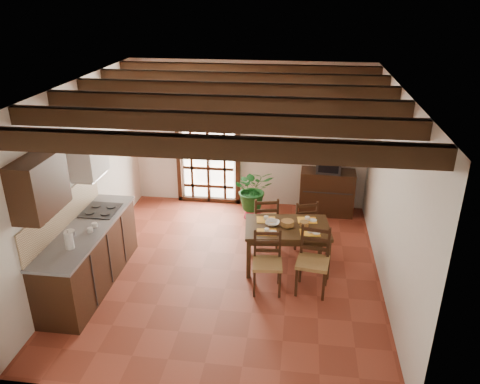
% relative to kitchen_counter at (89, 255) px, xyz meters
% --- Properties ---
extents(ground_plane, '(5.00, 5.00, 0.00)m').
position_rel_kitchen_counter_xyz_m(ground_plane, '(1.96, 0.60, -0.47)').
color(ground_plane, brown).
extents(room_shell, '(4.52, 5.02, 2.81)m').
position_rel_kitchen_counter_xyz_m(room_shell, '(1.96, 0.60, 1.34)').
color(room_shell, silver).
rests_on(room_shell, ground_plane).
extents(ceiling_beams, '(4.50, 4.34, 0.20)m').
position_rel_kitchen_counter_xyz_m(ceiling_beams, '(1.96, 0.60, 2.22)').
color(ceiling_beams, black).
rests_on(ceiling_beams, room_shell).
extents(french_door, '(1.26, 0.11, 2.32)m').
position_rel_kitchen_counter_xyz_m(french_door, '(1.16, 3.05, 0.70)').
color(french_door, white).
rests_on(french_door, ground_plane).
extents(kitchen_counter, '(0.64, 2.25, 1.38)m').
position_rel_kitchen_counter_xyz_m(kitchen_counter, '(0.00, 0.00, 0.00)').
color(kitchen_counter, black).
rests_on(kitchen_counter, ground_plane).
extents(upper_cabinet, '(0.35, 0.80, 0.70)m').
position_rel_kitchen_counter_xyz_m(upper_cabinet, '(-0.12, -0.70, 1.38)').
color(upper_cabinet, black).
rests_on(upper_cabinet, room_shell).
extents(range_hood, '(0.38, 0.60, 0.54)m').
position_rel_kitchen_counter_xyz_m(range_hood, '(-0.09, 0.55, 1.26)').
color(range_hood, white).
rests_on(range_hood, room_shell).
extents(counter_items, '(0.50, 1.43, 0.25)m').
position_rel_kitchen_counter_xyz_m(counter_items, '(0.00, 0.09, 0.49)').
color(counter_items, black).
rests_on(counter_items, kitchen_counter).
extents(dining_table, '(1.35, 0.95, 0.69)m').
position_rel_kitchen_counter_xyz_m(dining_table, '(2.80, 0.86, 0.13)').
color(dining_table, '#382412').
rests_on(dining_table, ground_plane).
extents(chair_near_left, '(0.45, 0.43, 0.89)m').
position_rel_kitchen_counter_xyz_m(chair_near_left, '(2.55, 0.18, -0.19)').
color(chair_near_left, '#9C7742').
rests_on(chair_near_left, ground_plane).
extents(chair_near_right, '(0.49, 0.48, 0.95)m').
position_rel_kitchen_counter_xyz_m(chair_near_right, '(3.19, 0.25, -0.17)').
color(chair_near_right, '#9C7742').
rests_on(chair_near_right, ground_plane).
extents(chair_far_left, '(0.49, 0.48, 0.90)m').
position_rel_kitchen_counter_xyz_m(chair_far_left, '(2.41, 1.47, -0.19)').
color(chair_far_left, '#9C7742').
rests_on(chair_far_left, ground_plane).
extents(chair_far_right, '(0.49, 0.48, 0.85)m').
position_rel_kitchen_counter_xyz_m(chair_far_right, '(3.05, 1.54, -0.21)').
color(chair_far_right, '#9C7742').
rests_on(chair_far_right, ground_plane).
extents(table_setting, '(0.93, 0.62, 0.09)m').
position_rel_kitchen_counter_xyz_m(table_setting, '(2.80, 0.86, 0.19)').
color(table_setting, '#FFAC28').
rests_on(table_setting, dining_table).
extents(table_bowl, '(0.23, 0.23, 0.05)m').
position_rel_kitchen_counter_xyz_m(table_bowl, '(2.57, 0.88, 0.24)').
color(table_bowl, white).
rests_on(table_bowl, dining_table).
extents(sideboard, '(1.02, 0.48, 0.86)m').
position_rel_kitchen_counter_xyz_m(sideboard, '(3.48, 2.83, -0.05)').
color(sideboard, black).
rests_on(sideboard, ground_plane).
extents(crt_tv, '(0.48, 0.45, 0.38)m').
position_rel_kitchen_counter_xyz_m(crt_tv, '(3.48, 2.82, 0.57)').
color(crt_tv, black).
rests_on(crt_tv, sideboard).
extents(fuse_box, '(0.25, 0.03, 0.32)m').
position_rel_kitchen_counter_xyz_m(fuse_box, '(3.46, 3.08, 1.28)').
color(fuse_box, white).
rests_on(fuse_box, room_shell).
extents(plant_pot, '(0.35, 0.35, 0.22)m').
position_rel_kitchen_counter_xyz_m(plant_pot, '(2.11, 2.44, -0.36)').
color(plant_pot, maroon).
rests_on(plant_pot, ground_plane).
extents(potted_plant, '(2.25, 2.07, 2.08)m').
position_rel_kitchen_counter_xyz_m(potted_plant, '(2.11, 2.44, 0.10)').
color(potted_plant, '#144C19').
rests_on(potted_plant, ground_plane).
extents(wall_shelf, '(0.20, 0.42, 0.20)m').
position_rel_kitchen_counter_xyz_m(wall_shelf, '(4.10, 2.20, 1.04)').
color(wall_shelf, black).
rests_on(wall_shelf, room_shell).
extents(shelf_vase, '(0.15, 0.15, 0.15)m').
position_rel_kitchen_counter_xyz_m(shelf_vase, '(4.10, 2.20, 1.18)').
color(shelf_vase, '#B2BFB2').
rests_on(shelf_vase, wall_shelf).
extents(shelf_flowers, '(0.14, 0.14, 0.36)m').
position_rel_kitchen_counter_xyz_m(shelf_flowers, '(4.10, 2.20, 1.38)').
color(shelf_flowers, '#FFAC28').
rests_on(shelf_flowers, shelf_vase).
extents(framed_picture, '(0.03, 0.32, 0.32)m').
position_rel_kitchen_counter_xyz_m(framed_picture, '(4.18, 2.20, 1.58)').
color(framed_picture, brown).
rests_on(framed_picture, room_shell).
extents(pendant_lamp, '(0.36, 0.36, 0.84)m').
position_rel_kitchen_counter_xyz_m(pendant_lamp, '(2.80, 0.96, 1.60)').
color(pendant_lamp, black).
rests_on(pendant_lamp, room_shell).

